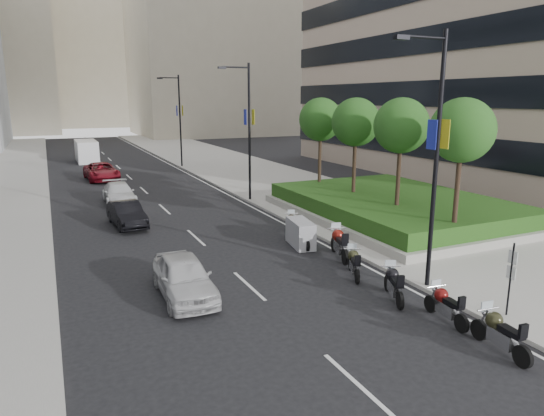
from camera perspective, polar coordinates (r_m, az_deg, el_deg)
ground at (r=15.64m, az=8.24°, el=-13.13°), size 160.00×160.00×0.00m
sidewalk_right at (r=45.47m, az=-2.87°, el=4.28°), size 10.00×100.00×0.15m
lane_edge at (r=43.80m, az=-9.32°, el=3.70°), size 0.12×100.00×0.01m
lane_centre at (r=42.72m, az=-16.05°, el=3.15°), size 0.12×100.00×0.01m
building_cream_right at (r=97.08m, az=-7.21°, el=19.33°), size 28.00×24.00×36.00m
building_cream_centre at (r=132.63m, az=-21.52°, el=17.23°), size 30.00×24.00×38.00m
planter at (r=28.82m, az=14.16°, el=-0.53°), size 10.00×14.00×0.40m
hedge at (r=28.69m, az=14.23°, el=0.63°), size 9.40×13.40×0.80m
tree_0 at (r=22.70m, az=21.46°, el=8.45°), size 2.80×2.80×6.30m
tree_1 at (r=25.63m, az=14.96°, el=9.29°), size 2.80×2.80×6.30m
tree_2 at (r=28.82m, az=9.83°, el=9.88°), size 2.80×2.80×6.30m
tree_3 at (r=32.19m, az=5.74°, el=10.29°), size 2.80×2.80×6.30m
lamp_post_0 at (r=17.54m, az=18.47°, el=6.46°), size 2.34×0.45×9.00m
lamp_post_1 at (r=32.07m, az=-2.95°, el=9.68°), size 2.34×0.45×9.00m
lamp_post_2 at (r=49.21m, az=-10.96°, el=10.55°), size 2.34×0.45×9.00m
parking_sign at (r=16.80m, az=26.27°, el=-7.14°), size 0.06×0.32×2.50m
motorcycle_0 at (r=14.95m, az=25.21°, el=-13.12°), size 0.72×2.17×1.08m
motorcycle_1 at (r=16.23m, az=19.71°, el=-10.70°), size 0.68×2.03×1.01m
motorcycle_2 at (r=17.37m, az=14.13°, el=-8.65°), size 1.01×2.00×1.06m
motorcycle_3 at (r=19.22m, az=9.62°, el=-6.42°), size 0.98×1.88×1.00m
motorcycle_4 at (r=21.26m, az=7.93°, el=-4.15°), size 0.98×2.37×1.21m
motorcycle_5 at (r=22.70m, az=3.37°, el=-3.02°), size 1.15×2.17×1.25m
motorcycle_6 at (r=24.76m, az=2.32°, el=-1.89°), size 0.96×1.86×0.99m
car_a at (r=17.30m, az=-10.32°, el=-7.98°), size 1.87×4.34×1.46m
car_b at (r=27.40m, az=-16.72°, el=-0.69°), size 1.73×4.14×1.33m
car_c at (r=33.47m, az=-17.57°, el=1.64°), size 1.97×4.66×1.34m
car_d at (r=43.62m, az=-19.42°, el=4.08°), size 2.73×5.42×1.47m
delivery_van at (r=56.69m, az=-20.95°, el=6.16°), size 2.13×5.50×2.30m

